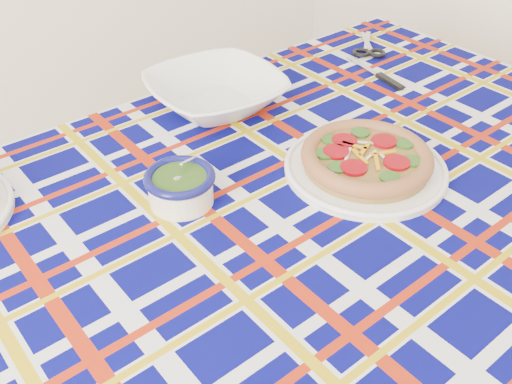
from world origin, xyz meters
TOP-DOWN VIEW (x-y plane):
  - dining_table at (0.55, 0.43)m, footprint 1.83×1.20m
  - tablecloth at (0.55, 0.43)m, footprint 1.87×1.24m
  - main_focaccia_plate at (0.73, 0.41)m, footprint 0.39×0.39m
  - pesto_bowl at (0.36, 0.55)m, footprint 0.15×0.15m
  - serving_bowl at (0.63, 0.84)m, footprint 0.35×0.35m
  - table_knife at (1.10, 0.78)m, footprint 0.06×0.25m
  - kitchen_scissors at (1.22, 0.89)m, footprint 0.22×0.23m

SIDE VIEW (x-z plane):
  - dining_table at x=0.55m, z-range 0.34..1.17m
  - tablecloth at x=0.55m, z-range 0.72..0.84m
  - table_knife at x=1.10m, z-range 0.84..0.85m
  - kitchen_scissors at x=1.22m, z-range 0.84..0.86m
  - main_focaccia_plate at x=0.73m, z-range 0.84..0.91m
  - serving_bowl at x=0.63m, z-range 0.84..0.92m
  - pesto_bowl at x=0.36m, z-range 0.84..0.92m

